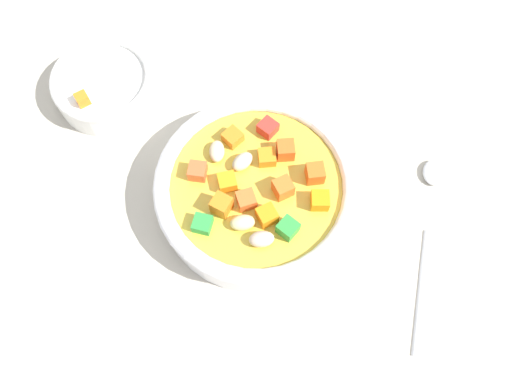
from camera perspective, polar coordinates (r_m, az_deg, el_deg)
The scene contains 4 objects.
ground_plane at distance 57.46cm, azimuth 0.00°, elevation -1.28°, with size 140.00×140.00×2.00cm, color #BAB2A0.
soup_bowl_main at distance 54.00cm, azimuth 0.00°, elevation 0.21°, with size 21.37×21.37×6.15cm.
spoon at distance 58.18cm, azimuth 18.79°, elevation -3.25°, with size 11.76×20.12×1.01cm.
side_bowl_small at distance 64.16cm, azimuth -16.60°, elevation 11.37°, with size 11.96×11.96×4.46cm.
Camera 1 is at (14.33, -16.47, 52.15)cm, focal length 35.77 mm.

